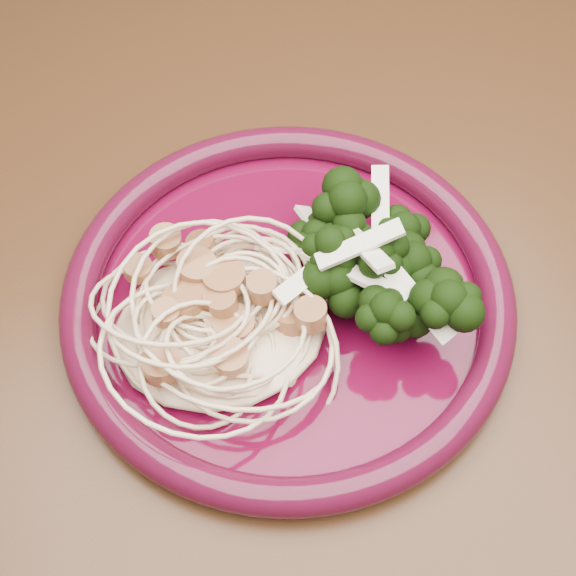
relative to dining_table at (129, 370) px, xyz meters
The scene contains 6 objects.
dining_table is the anchor object (origin of this frame).
dinner_plate 0.16m from the dining_table, 22.12° to the right, with size 0.33×0.33×0.02m.
spaghetti_pile 0.15m from the dining_table, 39.33° to the right, with size 0.14×0.12×0.03m, color beige.
scallop_cluster 0.18m from the dining_table, 39.33° to the right, with size 0.12×0.12×0.04m, color #B07649, non-canonical shape.
broccoli_pile 0.22m from the dining_table, 12.08° to the right, with size 0.10×0.16×0.06m, color black.
onion_garnish 0.24m from the dining_table, 12.08° to the right, with size 0.07×0.10×0.06m, color white, non-canonical shape.
Camera 1 is at (0.02, -0.31, 1.19)m, focal length 50.00 mm.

